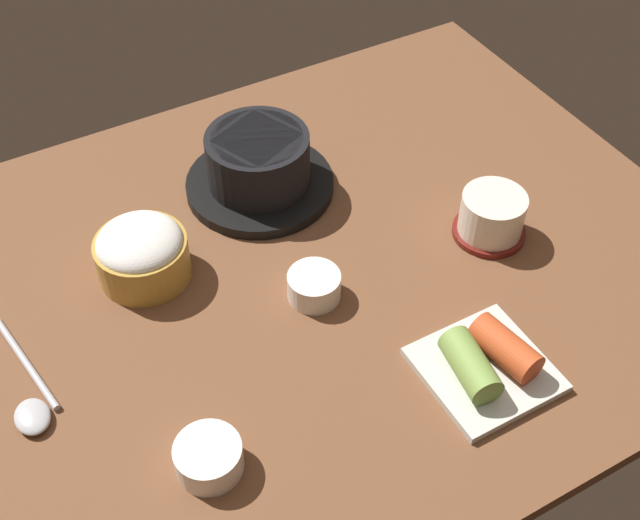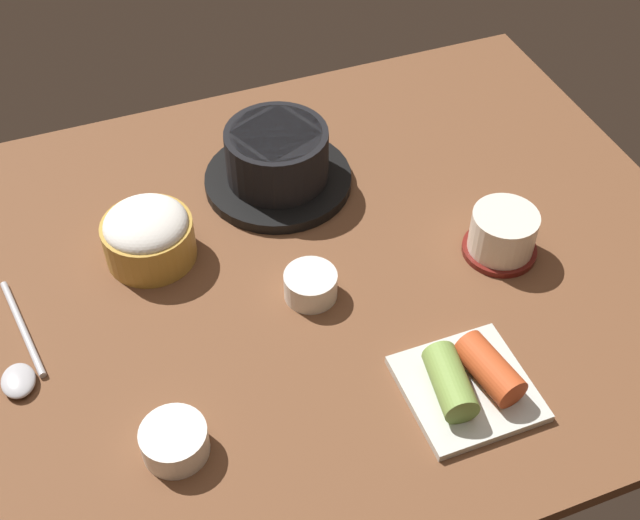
{
  "view_description": "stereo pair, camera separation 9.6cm",
  "coord_description": "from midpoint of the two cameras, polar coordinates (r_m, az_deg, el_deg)",
  "views": [
    {
      "loc": [
        -30.26,
        -59.71,
        74.47
      ],
      "look_at": [
        2.0,
        -2.0,
        5.0
      ],
      "focal_mm": 46.18,
      "sensor_mm": 36.0,
      "label": 1
    },
    {
      "loc": [
        -21.59,
        -63.77,
        74.47
      ],
      "look_at": [
        2.0,
        -2.0,
        5.0
      ],
      "focal_mm": 46.18,
      "sensor_mm": 36.0,
      "label": 2
    }
  ],
  "objects": [
    {
      "name": "side_bowl_near",
      "position": [
        0.83,
        -11.12,
        -13.46
      ],
      "size": [
        6.73,
        6.73,
        3.37
      ],
      "color": "white",
      "rests_on": "dining_table"
    },
    {
      "name": "tea_cup_with_saucer",
      "position": [
        1.02,
        9.22,
        2.91
      ],
      "size": [
        9.11,
        9.11,
        6.09
      ],
      "color": "maroon",
      "rests_on": "dining_table"
    },
    {
      "name": "stone_pot",
      "position": [
        1.07,
        -6.84,
        6.36
      ],
      "size": [
        19.47,
        19.47,
        8.58
      ],
      "color": "black",
      "rests_on": "dining_table"
    },
    {
      "name": "spoon",
      "position": [
        0.93,
        -22.3,
        -9.06
      ],
      "size": [
        4.69,
        17.44,
        1.35
      ],
      "color": "#B7B7BC",
      "rests_on": "dining_table"
    },
    {
      "name": "rice_bowl",
      "position": [
        0.99,
        -14.99,
        0.37
      ],
      "size": [
        10.96,
        10.96,
        7.24
      ],
      "color": "#B78C38",
      "rests_on": "dining_table"
    },
    {
      "name": "dining_table",
      "position": [
        0.99,
        -4.33,
        -1.41
      ],
      "size": [
        100.0,
        76.0,
        2.0
      ],
      "primitive_type": "cube",
      "color": "brown",
      "rests_on": "ground"
    },
    {
      "name": "kimchi_plate",
      "position": [
        0.89,
        8.44,
        -7.21
      ],
      "size": [
        13.06,
        13.06,
        4.71
      ],
      "color": "silver",
      "rests_on": "dining_table"
    },
    {
      "name": "banchan_cup_center",
      "position": [
        0.95,
        -3.21,
        -1.88
      ],
      "size": [
        6.23,
        6.23,
        3.34
      ],
      "color": "white",
      "rests_on": "dining_table"
    }
  ]
}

